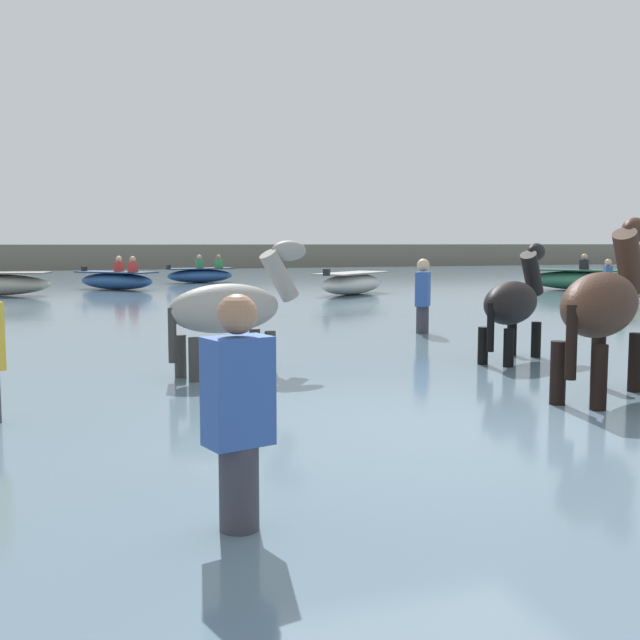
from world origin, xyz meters
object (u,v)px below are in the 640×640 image
Objects in this scene: horse_trailing_grey at (232,312)px; boat_distant_west at (619,289)px; boat_mid_channel at (352,283)px; boat_mid_outer at (583,280)px; horse_flank_dark_bay at (604,310)px; person_onlooker_left at (239,447)px; boat_near_port at (200,275)px; boat_far_inshore at (117,280)px; person_onlooker_right at (423,307)px; horse_lead_black at (513,306)px.

boat_distant_west is at bearing 32.43° from horse_trailing_grey.
boat_mid_outer is at bearing -4.61° from boat_mid_channel.
boat_mid_outer is at bearing 51.94° from horse_flank_dark_bay.
boat_mid_outer is at bearing 47.00° from person_onlooker_left.
boat_near_port is (-10.15, 8.36, -0.04)m from boat_mid_outer.
boat_far_inshore is at bearing 87.05° from person_onlooker_left.
horse_trailing_grey is at bearing 77.46° from person_onlooker_left.
boat_distant_west is 9.21m from person_onlooker_right.
horse_flank_dark_bay is at bearing -102.69° from horse_lead_black.
boat_far_inshore is (-11.56, 8.72, 0.01)m from boat_distant_west.
boat_distant_west reaches higher than boat_mid_channel.
boat_distant_west is at bearing 30.62° from person_onlooker_right.
horse_lead_black is at bearing -2.65° from horse_trailing_grey.
person_onlooker_left is (-1.06, -20.56, 0.13)m from boat_far_inshore.
boat_far_inshore reaches higher than boat_near_port.
horse_flank_dark_bay reaches higher than boat_near_port.
boat_far_inshore is (-13.37, 5.08, -0.03)m from boat_mid_outer.
person_onlooker_right is at bearing -104.99° from boat_mid_channel.
horse_trailing_grey is 0.58× the size of boat_mid_outer.
person_onlooker_left is at bearing -102.54° from horse_trailing_grey.
horse_lead_black is at bearing -89.50° from boat_near_port.
horse_trailing_grey is at bearing -143.94° from person_onlooker_right.
boat_mid_outer is (1.81, 3.64, 0.03)m from boat_distant_west.
boat_distant_west is at bearing -37.04° from boat_far_inshore.
boat_far_inshore is at bearing -134.47° from boat_near_port.
boat_distant_west is at bearing -116.49° from boat_mid_outer.
person_onlooker_left is (-4.45, -4.29, -0.24)m from horse_lead_black.
boat_mid_outer is at bearing -39.48° from boat_near_port.
person_onlooker_right is (-7.92, -4.69, 0.14)m from boat_distant_west.
horse_trailing_grey is 1.17× the size of person_onlooker_right.
boat_mid_outer is 1.11× the size of boat_mid_channel.
person_onlooker_right reaches higher than boat_distant_west.
boat_near_port is at bearing 124.77° from boat_distant_west.
horse_lead_black is 15.00m from boat_mid_outer.
boat_distant_west is (8.16, 7.55, -0.38)m from horse_lead_black.
horse_flank_dark_bay is (2.97, -2.34, 0.13)m from horse_trailing_grey.
horse_lead_black reaches higher than person_onlooker_left.
boat_far_inshore is 0.87× the size of boat_mid_channel.
horse_lead_black reaches higher than boat_near_port.
boat_near_port is at bearing 45.53° from boat_far_inshore.
person_onlooker_left is (-0.99, -4.45, -0.26)m from horse_trailing_grey.
horse_flank_dark_bay reaches higher than horse_lead_black.
boat_mid_outer is 7.37m from boat_mid_channel.
horse_trailing_grey is 1.17× the size of person_onlooker_left.
boat_mid_outer is 1.28× the size of boat_far_inshore.
horse_lead_black reaches higher than boat_distant_west.
horse_flank_dark_bay reaches higher than boat_distant_west.
boat_distant_west is 0.93× the size of boat_mid_channel.
boat_mid_outer is (13.44, 11.03, -0.36)m from horse_trailing_grey.
boat_mid_channel is (2.80, -7.77, 0.03)m from boat_near_port.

